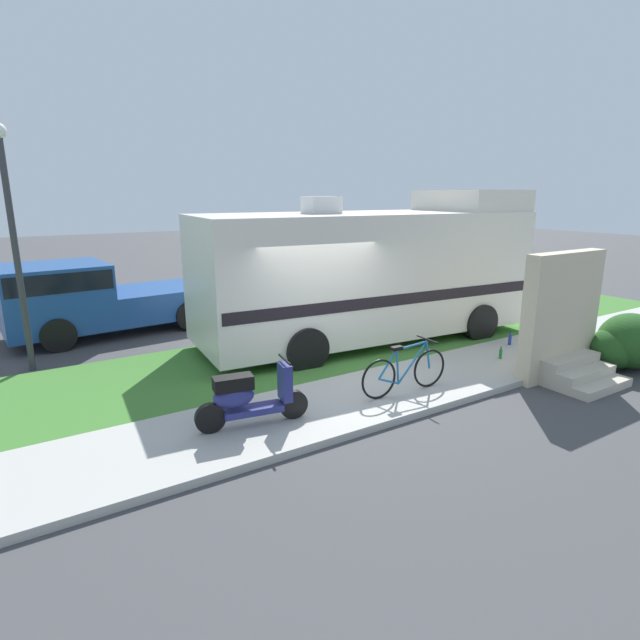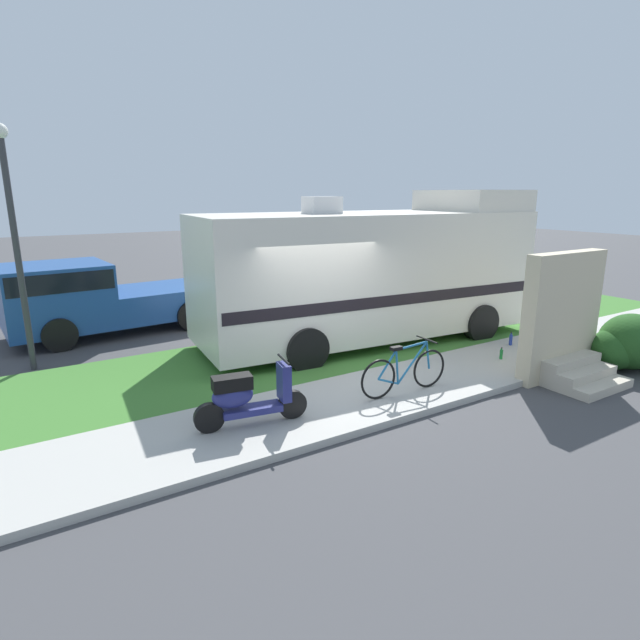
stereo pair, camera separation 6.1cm
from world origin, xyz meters
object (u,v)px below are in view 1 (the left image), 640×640
Objects in this scene: scooter at (248,397)px; street_lamp_post at (12,228)px; motorhome_rv at (371,272)px; bottle_green at (501,354)px; pickup_truck_near at (92,296)px; bicycle at (405,371)px; bottle_spare at (510,339)px.

street_lamp_post is at bearing 117.51° from scooter.
motorhome_rv reaches higher than bottle_green.
scooter is 0.32× the size of pickup_truck_near.
bicycle is (2.78, -0.25, -0.07)m from scooter.
bottle_green is (1.23, -2.82, -1.44)m from motorhome_rv.
bottle_green is at bearing -151.36° from bottle_spare.
street_lamp_post is at bearing -125.41° from pickup_truck_near.
motorhome_rv is 5.42m from scooter.
pickup_truck_near is at bearing 134.07° from bottle_green.
street_lamp_post is (-5.30, 5.08, 2.29)m from bicycle.
bottle_green is 1.13m from bottle_spare.
pickup_truck_near is 21.17× the size of bottle_green.
bicycle is 7.69m from street_lamp_post.
pickup_truck_near is at bearing 98.14° from scooter.
scooter is 0.95× the size of bicycle.
pickup_truck_near is (-3.78, 7.22, 0.47)m from bicycle.
pickup_truck_near is 1.13× the size of street_lamp_post.
bicycle is 7.13× the size of bottle_green.
bottle_green is at bearing -30.14° from street_lamp_post.
bicycle is 0.38× the size of street_lamp_post.
scooter is 6.71m from bottle_spare.
bottle_spare is (7.67, -6.36, -0.72)m from pickup_truck_near.
bottle_green is at bearing 6.36° from bicycle.
bottle_spare is at bearing -45.78° from motorhome_rv.
street_lamp_post reaches higher than bottle_spare.
bicycle is 4.00m from bottle_spare.
bicycle is at bearing -5.17° from scooter.
motorhome_rv reaches higher than pickup_truck_near.
street_lamp_post is at bearing 155.33° from bottle_spare.
motorhome_rv reaches higher than scooter.
bottle_green is (6.68, -6.90, -0.74)m from pickup_truck_near.
street_lamp_post is at bearing 149.86° from bottle_green.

